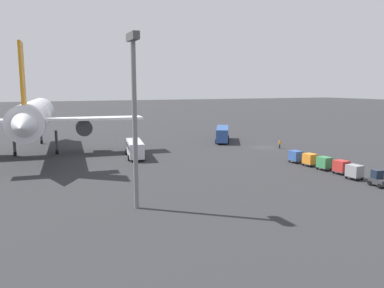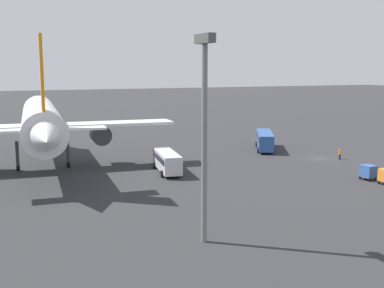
{
  "view_description": "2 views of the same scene",
  "coord_description": "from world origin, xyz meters",
  "px_view_note": "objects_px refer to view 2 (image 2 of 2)",
  "views": [
    {
      "loc": [
        -65.94,
        45.93,
        12.71
      ],
      "look_at": [
        -5.59,
        19.28,
        2.68
      ],
      "focal_mm": 35.0,
      "sensor_mm": 36.0,
      "label": 1
    },
    {
      "loc": [
        -65.41,
        53.57,
        15.16
      ],
      "look_at": [
        -4.77,
        26.34,
        4.8
      ],
      "focal_mm": 45.0,
      "sensor_mm": 36.0,
      "label": 2
    }
  ],
  "objects_px": {
    "airplane": "(41,121)",
    "cargo_cart_blue": "(368,171)",
    "shuttle_bus_near": "(265,139)",
    "worker_person": "(340,154)",
    "shuttle_bus_far": "(167,160)"
  },
  "relations": [
    {
      "from": "airplane",
      "to": "shuttle_bus_near",
      "type": "distance_m",
      "value": 41.07
    },
    {
      "from": "airplane",
      "to": "shuttle_bus_near",
      "type": "bearing_deg",
      "value": -83.97
    },
    {
      "from": "shuttle_bus_near",
      "to": "worker_person",
      "type": "bearing_deg",
      "value": -126.93
    },
    {
      "from": "worker_person",
      "to": "cargo_cart_blue",
      "type": "relative_size",
      "value": 0.83
    },
    {
      "from": "shuttle_bus_near",
      "to": "cargo_cart_blue",
      "type": "height_order",
      "value": "shuttle_bus_near"
    },
    {
      "from": "airplane",
      "to": "cargo_cart_blue",
      "type": "distance_m",
      "value": 48.68
    },
    {
      "from": "shuttle_bus_near",
      "to": "worker_person",
      "type": "height_order",
      "value": "shuttle_bus_near"
    },
    {
      "from": "worker_person",
      "to": "shuttle_bus_near",
      "type": "bearing_deg",
      "value": 23.72
    },
    {
      "from": "airplane",
      "to": "cargo_cart_blue",
      "type": "height_order",
      "value": "airplane"
    },
    {
      "from": "shuttle_bus_near",
      "to": "worker_person",
      "type": "relative_size",
      "value": 6.93
    },
    {
      "from": "airplane",
      "to": "worker_person",
      "type": "relative_size",
      "value": 27.47
    },
    {
      "from": "airplane",
      "to": "cargo_cart_blue",
      "type": "bearing_deg",
      "value": -118.63
    },
    {
      "from": "airplane",
      "to": "worker_person",
      "type": "bearing_deg",
      "value": -100.56
    },
    {
      "from": "shuttle_bus_near",
      "to": "cargo_cart_blue",
      "type": "distance_m",
      "value": 27.5
    },
    {
      "from": "shuttle_bus_near",
      "to": "shuttle_bus_far",
      "type": "relative_size",
      "value": 1.17
    }
  ]
}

